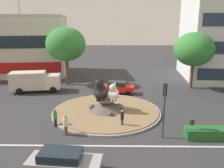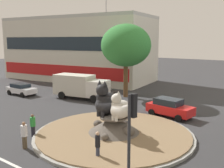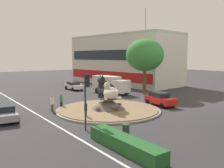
% 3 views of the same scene
% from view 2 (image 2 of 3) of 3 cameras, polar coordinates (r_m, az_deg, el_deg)
% --- Properties ---
extents(ground_plane, '(160.00, 160.00, 0.00)m').
position_cam_2_polar(ground_plane, '(19.44, 0.40, -11.17)').
color(ground_plane, '#333335').
extents(roundabout_island, '(11.58, 11.58, 1.44)m').
position_cam_2_polar(roundabout_island, '(19.31, 0.42, -10.14)').
color(roundabout_island, gray).
rests_on(roundabout_island, ground).
extents(cat_statue_black, '(1.75, 2.65, 2.61)m').
position_cam_2_polar(cat_statue_black, '(19.19, -1.17, -3.95)').
color(cat_statue_black, black).
rests_on(cat_statue_black, roundabout_island).
extents(cat_statue_white, '(1.45, 2.07, 2.08)m').
position_cam_2_polar(cat_statue_white, '(18.20, 1.79, -5.34)').
color(cat_statue_white, silver).
rests_on(cat_statue_white, roundabout_island).
extents(traffic_light_mast, '(0.36, 0.46, 4.64)m').
position_cam_2_polar(traffic_light_mast, '(11.46, 4.19, -8.96)').
color(traffic_light_mast, '#2D2D33').
rests_on(traffic_light_mast, ground).
extents(shophouse_block, '(26.82, 13.57, 16.34)m').
position_cam_2_polar(shophouse_block, '(46.37, -7.41, 7.62)').
color(shophouse_block, beige).
rests_on(shophouse_block, ground).
extents(second_tree_near_tower, '(5.98, 5.98, 8.82)m').
position_cam_2_polar(second_tree_near_tower, '(31.44, 3.08, 8.41)').
color(second_tree_near_tower, brown).
rests_on(second_tree_near_tower, ground).
extents(pedestrian_green_shirt, '(0.38, 0.38, 1.65)m').
position_cam_2_polar(pedestrian_green_shirt, '(19.81, -16.94, -8.55)').
color(pedestrian_green_shirt, black).
rests_on(pedestrian_green_shirt, ground).
extents(pedestrian_white_shirt, '(0.40, 0.40, 1.78)m').
position_cam_2_polar(pedestrian_white_shirt, '(17.86, -18.66, -10.43)').
color(pedestrian_white_shirt, brown).
rests_on(pedestrian_white_shirt, ground).
extents(pedestrian_black_shirt, '(0.30, 0.30, 1.72)m').
position_cam_2_polar(pedestrian_black_shirt, '(15.45, -3.15, -13.13)').
color(pedestrian_black_shirt, '#33384C').
rests_on(pedestrian_black_shirt, ground).
extents(sedan_on_far_lane, '(4.34, 2.41, 1.66)m').
position_cam_2_polar(sedan_on_far_lane, '(24.28, 12.51, -5.02)').
color(sedan_on_far_lane, red).
rests_on(sedan_on_far_lane, ground).
extents(parked_car_right, '(4.09, 2.01, 1.44)m').
position_cam_2_polar(parked_car_right, '(34.97, -19.25, -1.04)').
color(parked_car_right, silver).
rests_on(parked_car_right, ground).
extents(delivery_box_truck, '(6.92, 3.45, 2.84)m').
position_cam_2_polar(delivery_box_truck, '(30.99, -6.98, -0.40)').
color(delivery_box_truck, silver).
rests_on(delivery_box_truck, ground).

